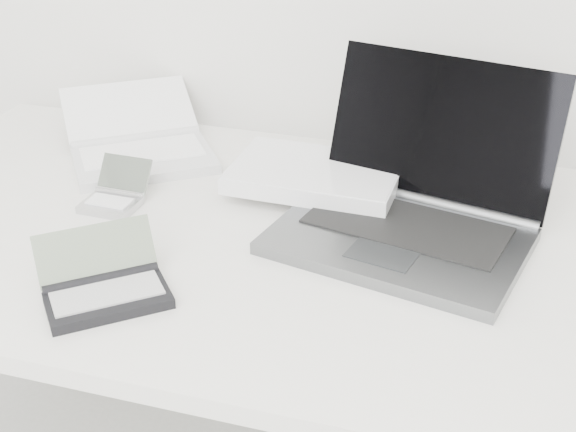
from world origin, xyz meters
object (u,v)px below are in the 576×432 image
(desk, at_px, (313,264))
(laptop_large, at_px, (376,195))
(netbook_open_white, at_px, (139,145))
(palmtop_charcoal, at_px, (105,287))

(desk, distance_m, laptop_large, 0.16)
(laptop_large, bearing_deg, desk, -115.13)
(laptop_large, distance_m, netbook_open_white, 0.51)
(laptop_large, height_order, netbook_open_white, laptop_large)
(netbook_open_white, bearing_deg, palmtop_charcoal, -105.29)
(laptop_large, height_order, palmtop_charcoal, laptop_large)
(laptop_large, xyz_separation_m, palmtop_charcoal, (-0.32, -0.35, -0.02))
(desk, height_order, netbook_open_white, netbook_open_white)
(netbook_open_white, distance_m, palmtop_charcoal, 0.50)
(desk, relative_size, laptop_large, 2.88)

